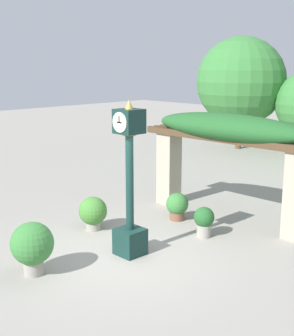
% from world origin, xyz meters
% --- Properties ---
extents(ground_plane, '(60.00, 60.00, 0.00)m').
position_xyz_m(ground_plane, '(0.00, 0.00, 0.00)').
color(ground_plane, gray).
extents(pedestal_clock, '(0.54, 0.54, 3.24)m').
position_xyz_m(pedestal_clock, '(-0.05, 0.29, 1.43)').
color(pedestal_clock, '#14332D').
rests_on(pedestal_clock, ground).
extents(pergola, '(5.06, 1.11, 2.72)m').
position_xyz_m(pergola, '(0.00, 3.60, 2.06)').
color(pergola, '#A89E89').
rests_on(pergola, ground).
extents(potted_plant_near_left, '(0.82, 0.82, 1.03)m').
position_xyz_m(potted_plant_near_left, '(-0.63, -1.68, 0.59)').
color(potted_plant_near_left, gray).
rests_on(potted_plant_near_left, ground).
extents(potted_plant_near_right, '(0.48, 0.48, 0.71)m').
position_xyz_m(potted_plant_near_right, '(0.42, 2.18, 0.40)').
color(potted_plant_near_right, gray).
rests_on(potted_plant_near_right, ground).
extents(potted_plant_far_left, '(0.69, 0.69, 0.82)m').
position_xyz_m(potted_plant_far_left, '(-1.76, 0.66, 0.45)').
color(potted_plant_far_left, gray).
rests_on(potted_plant_far_left, ground).
extents(potted_plant_far_right, '(0.57, 0.57, 0.71)m').
position_xyz_m(potted_plant_far_right, '(-0.81, 2.65, 0.38)').
color(potted_plant_far_right, brown).
rests_on(potted_plant_far_right, ground).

